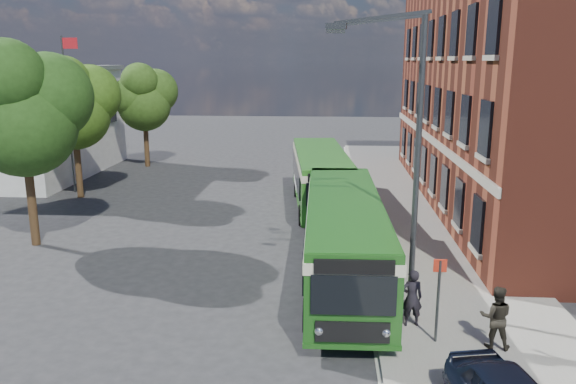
{
  "coord_description": "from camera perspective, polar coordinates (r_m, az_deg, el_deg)",
  "views": [
    {
      "loc": [
        2.61,
        -18.52,
        7.68
      ],
      "look_at": [
        0.88,
        4.66,
        2.2
      ],
      "focal_mm": 35.0,
      "sensor_mm": 36.0,
      "label": 1
    }
  ],
  "objects": [
    {
      "name": "tree_right",
      "position": [
        42.24,
        -14.39,
        9.35
      ],
      "size": [
        4.45,
        4.23,
        7.51
      ],
      "color": "#3C2715",
      "rests_on": "ground"
    },
    {
      "name": "bus_front",
      "position": [
        19.72,
        5.69,
        -4.05
      ],
      "size": [
        2.83,
        11.62,
        3.02
      ],
      "color": "#1C5216",
      "rests_on": "ground"
    },
    {
      "name": "white_building",
      "position": [
        42.13,
        -25.21,
        6.54
      ],
      "size": [
        9.4,
        13.4,
        7.3
      ],
      "color": "beige",
      "rests_on": "ground"
    },
    {
      "name": "pedestrian_b",
      "position": [
        16.25,
        20.37,
        -11.83
      ],
      "size": [
        0.95,
        0.8,
        1.73
      ],
      "primitive_type": "imported",
      "rotation": [
        0.0,
        0.0,
        2.95
      ],
      "color": "black",
      "rests_on": "pavement"
    },
    {
      "name": "ground",
      "position": [
        20.22,
        -3.5,
        -9.08
      ],
      "size": [
        120.0,
        120.0,
        0.0
      ],
      "primitive_type": "plane",
      "color": "#262628",
      "rests_on": "ground"
    },
    {
      "name": "tree_mid",
      "position": [
        33.5,
        -20.97,
        8.46
      ],
      "size": [
        4.7,
        4.46,
        7.93
      ],
      "color": "#3C2715",
      "rests_on": "ground"
    },
    {
      "name": "bus_stop_sign",
      "position": [
        15.88,
        15.02,
        -10.09
      ],
      "size": [
        0.35,
        0.08,
        2.52
      ],
      "color": "#343739",
      "rests_on": "ground"
    },
    {
      "name": "brick_office",
      "position": [
        32.59,
        25.2,
        10.78
      ],
      "size": [
        12.1,
        26.0,
        14.2
      ],
      "color": "maroon",
      "rests_on": "ground"
    },
    {
      "name": "street_lamp",
      "position": [
        16.92,
        11.8,
        3.15
      ],
      "size": [
        2.96,
        2.38,
        9.0
      ],
      "color": "#343739",
      "rests_on": "ground"
    },
    {
      "name": "bus_rear",
      "position": [
        29.71,
        3.34,
        1.89
      ],
      "size": [
        3.59,
        10.79,
        3.02
      ],
      "color": "#27661D",
      "rests_on": "ground"
    },
    {
      "name": "kerb_line",
      "position": [
        27.64,
        6.9,
        -2.95
      ],
      "size": [
        0.12,
        48.0,
        0.01
      ],
      "primitive_type": "cube",
      "color": "beige",
      "rests_on": "ground"
    },
    {
      "name": "tree_left",
      "position": [
        25.22,
        -25.36,
        7.69
      ],
      "size": [
        5.05,
        4.8,
        8.53
      ],
      "color": "#3C2715",
      "rests_on": "ground"
    },
    {
      "name": "pavement",
      "position": [
        27.94,
        13.17,
        -2.89
      ],
      "size": [
        6.0,
        48.0,
        0.15
      ],
      "primitive_type": "cube",
      "color": "gray",
      "rests_on": "ground"
    },
    {
      "name": "flagpole",
      "position": [
        35.04,
        -21.4,
        7.88
      ],
      "size": [
        0.95,
        0.1,
        9.0
      ],
      "color": "#343739",
      "rests_on": "ground"
    },
    {
      "name": "pedestrian_a",
      "position": [
        16.82,
        12.47,
        -10.45
      ],
      "size": [
        0.67,
        0.49,
        1.71
      ],
      "primitive_type": "imported",
      "rotation": [
        0.0,
        0.0,
        3.27
      ],
      "color": "black",
      "rests_on": "pavement"
    }
  ]
}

